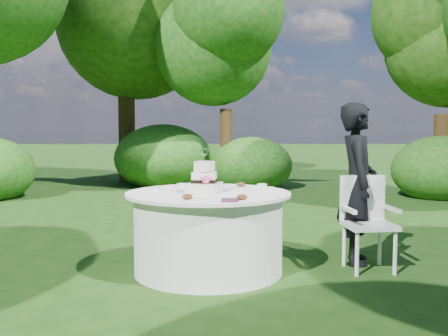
{
  "coord_description": "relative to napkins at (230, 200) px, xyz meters",
  "views": [
    {
      "loc": [
        0.16,
        -4.92,
        1.38
      ],
      "look_at": [
        0.15,
        0.0,
        1.0
      ],
      "focal_mm": 42.0,
      "sensor_mm": 36.0,
      "label": 1
    }
  ],
  "objects": [
    {
      "name": "ground",
      "position": [
        -0.2,
        0.62,
        -0.78
      ],
      "size": [
        80.0,
        80.0,
        0.0
      ],
      "primitive_type": "plane",
      "color": "#17390F",
      "rests_on": "ground"
    },
    {
      "name": "napkins",
      "position": [
        0.0,
        0.0,
        0.0
      ],
      "size": [
        0.14,
        0.14,
        0.02
      ],
      "primitive_type": "cube",
      "color": "#4E213D",
      "rests_on": "table"
    },
    {
      "name": "feather_plume",
      "position": [
        -0.42,
        0.22,
        -0.0
      ],
      "size": [
        0.48,
        0.07,
        0.01
      ],
      "primitive_type": "ellipsoid",
      "color": "white",
      "rests_on": "table"
    },
    {
      "name": "guest",
      "position": [
        1.31,
        0.99,
        0.04
      ],
      "size": [
        0.48,
        0.65,
        1.63
      ],
      "primitive_type": "imported",
      "rotation": [
        0.0,
        0.0,
        1.42
      ],
      "color": "black",
      "rests_on": "ground"
    },
    {
      "name": "table",
      "position": [
        -0.2,
        0.62,
        -0.39
      ],
      "size": [
        1.56,
        1.56,
        0.77
      ],
      "color": "white",
      "rests_on": "ground"
    },
    {
      "name": "cake",
      "position": [
        -0.23,
        0.57,
        0.1
      ],
      "size": [
        0.35,
        0.35,
        0.42
      ],
      "color": "silver",
      "rests_on": "table"
    },
    {
      "name": "chair",
      "position": [
        1.34,
        0.77,
        -0.26
      ],
      "size": [
        0.51,
        0.5,
        0.91
      ],
      "color": "silver",
      "rests_on": "ground"
    },
    {
      "name": "votives",
      "position": [
        -0.12,
        0.86,
        0.01
      ],
      "size": [
        1.2,
        0.44,
        0.04
      ],
      "color": "white",
      "rests_on": "table"
    },
    {
      "name": "petal_cups",
      "position": [
        -0.04,
        0.42,
        0.02
      ],
      "size": [
        0.57,
        1.09,
        0.05
      ],
      "color": "#562D16",
      "rests_on": "table"
    }
  ]
}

